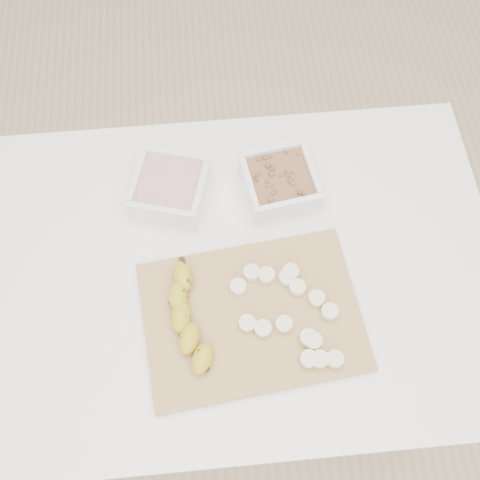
{
  "coord_description": "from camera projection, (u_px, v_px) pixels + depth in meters",
  "views": [
    {
      "loc": [
        -0.04,
        -0.38,
        1.7
      ],
      "look_at": [
        0.0,
        0.03,
        0.81
      ],
      "focal_mm": 40.0,
      "sensor_mm": 36.0,
      "label": 1
    }
  ],
  "objects": [
    {
      "name": "banana",
      "position": [
        189.0,
        319.0,
        0.95
      ],
      "size": [
        0.06,
        0.21,
        0.04
      ],
      "primitive_type": null,
      "rotation": [
        0.0,
        0.0,
        -0.04
      ],
      "color": "#B79C1A",
      "rests_on": "cutting_board"
    },
    {
      "name": "cutting_board",
      "position": [
        252.0,
        316.0,
        0.98
      ],
      "size": [
        0.42,
        0.32,
        0.01
      ],
      "primitive_type": "cube",
      "rotation": [
        0.0,
        0.0,
        0.11
      ],
      "color": "tan",
      "rests_on": "table"
    },
    {
      "name": "bowl_yogurt",
      "position": [
        170.0,
        188.0,
        1.06
      ],
      "size": [
        0.17,
        0.17,
        0.06
      ],
      "color": "white",
      "rests_on": "table"
    },
    {
      "name": "bowl_granola",
      "position": [
        280.0,
        182.0,
        1.07
      ],
      "size": [
        0.16,
        0.16,
        0.06
      ],
      "color": "white",
      "rests_on": "table"
    },
    {
      "name": "banana_slices",
      "position": [
        291.0,
        312.0,
        0.96
      ],
      "size": [
        0.19,
        0.21,
        0.02
      ],
      "color": "beige",
      "rests_on": "cutting_board"
    },
    {
      "name": "ground",
      "position": [
        241.0,
        354.0,
        1.71
      ],
      "size": [
        3.5,
        3.5,
        0.0
      ],
      "primitive_type": "plane",
      "color": "#C6AD89",
      "rests_on": "ground"
    },
    {
      "name": "table",
      "position": [
        241.0,
        284.0,
        1.11
      ],
      "size": [
        1.0,
        0.7,
        0.75
      ],
      "color": "white",
      "rests_on": "ground"
    }
  ]
}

